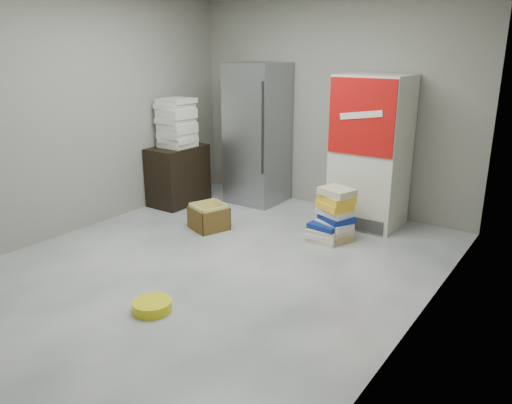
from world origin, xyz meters
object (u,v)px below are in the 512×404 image
object	(u,v)px
coke_cooler	(371,151)
wood_shelf	(178,175)
cardboard_box	(209,219)
phonebook_stack_main	(336,214)
steel_fridge	(258,134)

from	to	relation	value
coke_cooler	wood_shelf	xyz separation A→B (m)	(-2.48, -0.72, -0.50)
coke_cooler	cardboard_box	world-z (taller)	coke_cooler
wood_shelf	cardboard_box	size ratio (longest dim) A/B	1.62
wood_shelf	phonebook_stack_main	distance (m)	2.41
steel_fridge	wood_shelf	xyz separation A→B (m)	(-0.83, -0.73, -0.55)
cardboard_box	steel_fridge	bearing A→B (deg)	118.18
wood_shelf	cardboard_box	xyz separation A→B (m)	(1.01, -0.56, -0.27)
steel_fridge	wood_shelf	distance (m)	1.23
cardboard_box	coke_cooler	bearing A→B (deg)	61.35
wood_shelf	phonebook_stack_main	size ratio (longest dim) A/B	1.31
coke_cooler	wood_shelf	size ratio (longest dim) A/B	2.25
steel_fridge	phonebook_stack_main	distance (m)	1.85
coke_cooler	wood_shelf	distance (m)	2.63
coke_cooler	phonebook_stack_main	world-z (taller)	coke_cooler
wood_shelf	coke_cooler	bearing A→B (deg)	16.28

